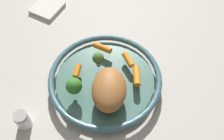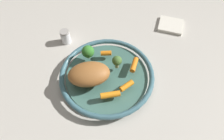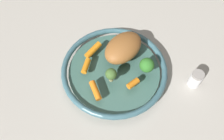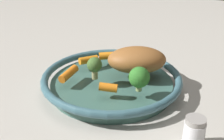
% 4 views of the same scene
% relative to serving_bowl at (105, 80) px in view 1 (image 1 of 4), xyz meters
% --- Properties ---
extents(ground_plane, '(2.35, 2.35, 0.00)m').
position_rel_serving_bowl_xyz_m(ground_plane, '(0.00, 0.00, -0.02)').
color(ground_plane, '#B7B2A8').
extents(serving_bowl, '(0.35, 0.35, 0.04)m').
position_rel_serving_bowl_xyz_m(serving_bowl, '(0.00, 0.00, 0.00)').
color(serving_bowl, '#3D665B').
rests_on(serving_bowl, ground_plane).
extents(roast_chicken_piece, '(0.15, 0.18, 0.06)m').
position_rel_serving_bowl_xyz_m(roast_chicken_piece, '(-0.04, 0.05, 0.05)').
color(roast_chicken_piece, '#975D2D').
rests_on(roast_chicken_piece, serving_bowl).
extents(baby_carrot_near_rim, '(0.06, 0.02, 0.02)m').
position_rel_serving_bowl_xyz_m(baby_carrot_near_rim, '(0.06, -0.09, 0.03)').
color(baby_carrot_near_rim, orange).
rests_on(baby_carrot_near_rim, serving_bowl).
extents(baby_carrot_center, '(0.05, 0.07, 0.02)m').
position_rel_serving_bowl_xyz_m(baby_carrot_center, '(-0.09, -0.04, 0.03)').
color(baby_carrot_center, orange).
rests_on(baby_carrot_center, serving_bowl).
extents(baby_carrot_right, '(0.05, 0.05, 0.02)m').
position_rel_serving_bowl_xyz_m(baby_carrot_right, '(-0.03, -0.09, 0.03)').
color(baby_carrot_right, orange).
rests_on(baby_carrot_right, serving_bowl).
extents(baby_carrot_left, '(0.03, 0.05, 0.02)m').
position_rel_serving_bowl_xyz_m(baby_carrot_left, '(0.08, 0.03, 0.03)').
color(baby_carrot_left, orange).
rests_on(baby_carrot_left, serving_bowl).
extents(broccoli_floret_large, '(0.04, 0.04, 0.06)m').
position_rel_serving_bowl_xyz_m(broccoli_floret_large, '(0.04, -0.03, 0.06)').
color(broccoli_floret_large, tan).
rests_on(broccoli_floret_large, serving_bowl).
extents(broccoli_floret_small, '(0.05, 0.05, 0.06)m').
position_rel_serving_bowl_xyz_m(broccoli_floret_small, '(0.05, 0.09, 0.05)').
color(broccoli_floret_small, '#96AA66').
rests_on(broccoli_floret_small, serving_bowl).
extents(salt_shaker, '(0.04, 0.04, 0.06)m').
position_rel_serving_bowl_xyz_m(salt_shaker, '(0.13, 0.23, 0.01)').
color(salt_shaker, white).
rests_on(salt_shaker, ground_plane).
extents(dish_towel, '(0.10, 0.11, 0.01)m').
position_rel_serving_bowl_xyz_m(dish_towel, '(0.37, -0.19, -0.02)').
color(dish_towel, silver).
rests_on(dish_towel, ground_plane).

